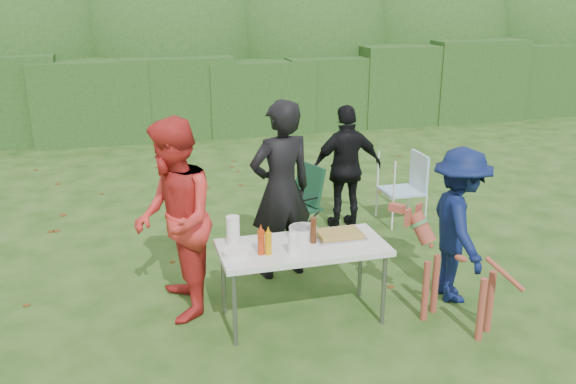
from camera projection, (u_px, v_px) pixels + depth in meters
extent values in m
plane|color=#1E4211|center=(267.00, 320.00, 5.64)|extent=(80.00, 80.00, 0.00)
cube|color=#23471C|center=(177.00, 94.00, 12.69)|extent=(22.00, 1.40, 1.70)
ellipsoid|color=#3D6628|center=(169.00, 50.00, 13.92)|extent=(20.00, 2.60, 3.20)
cube|color=silver|center=(303.00, 248.00, 5.45)|extent=(1.50, 0.70, 0.05)
cylinder|color=slate|center=(235.00, 309.00, 5.13)|extent=(0.04, 0.04, 0.69)
cylinder|color=slate|center=(384.00, 289.00, 5.48)|extent=(0.04, 0.04, 0.69)
cylinder|color=slate|center=(224.00, 280.00, 5.65)|extent=(0.04, 0.04, 0.69)
cylinder|color=slate|center=(360.00, 264.00, 5.99)|extent=(0.04, 0.04, 0.69)
imported|color=black|center=(281.00, 190.00, 6.27)|extent=(0.77, 0.58, 1.89)
imported|color=red|center=(174.00, 220.00, 5.49)|extent=(0.71, 0.91, 1.86)
imported|color=black|center=(347.00, 168.00, 7.62)|extent=(0.94, 0.41, 1.58)
imported|color=#0C1845|center=(459.00, 226.00, 5.83)|extent=(0.74, 1.07, 1.52)
cube|color=#B7B7BA|center=(339.00, 236.00, 5.61)|extent=(0.45, 0.30, 0.02)
cube|color=#A98C3E|center=(339.00, 233.00, 5.60)|extent=(0.40, 0.26, 0.04)
cylinder|color=orange|center=(268.00, 243.00, 5.22)|extent=(0.06, 0.06, 0.20)
cylinder|color=#B7340E|center=(261.00, 242.00, 5.21)|extent=(0.06, 0.06, 0.22)
cylinder|color=#47230F|center=(313.00, 230.00, 5.45)|extent=(0.06, 0.06, 0.24)
cylinder|color=white|center=(233.00, 230.00, 5.43)|extent=(0.12, 0.12, 0.26)
cylinder|color=white|center=(293.00, 244.00, 5.24)|extent=(0.08, 0.08, 0.18)
cylinder|color=silver|center=(303.00, 232.00, 5.60)|extent=(0.26, 0.26, 0.10)
cylinder|color=white|center=(236.00, 253.00, 5.22)|extent=(0.24, 0.24, 0.05)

